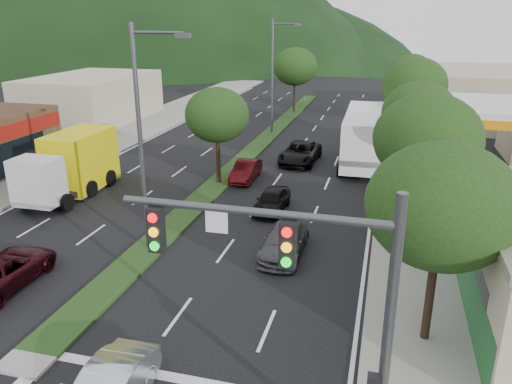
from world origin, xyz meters
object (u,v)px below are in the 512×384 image
(tree_r_a, at_px, (442,206))
(car_queue_c, at_px, (246,170))
(box_truck, at_px, (73,166))
(streetlight_near, at_px, (144,131))
(suv_maroon, at_px, (4,270))
(tree_r_b, at_px, (427,139))
(tree_r_d, at_px, (414,85))
(tree_med_far, at_px, (295,67))
(traffic_signal, at_px, (316,290))
(streetlight_mid, at_px, (274,72))
(car_queue_a, at_px, (272,200))
(car_queue_b, at_px, (285,241))
(tree_r_c, at_px, (419,113))
(car_queue_d, at_px, (300,153))
(tree_r_e, at_px, (411,75))
(tree_med_near, at_px, (217,115))
(motorhome, at_px, (364,137))

(tree_r_a, relative_size, car_queue_c, 1.73)
(tree_r_a, xyz_separation_m, box_truck, (-19.82, 9.96, -3.11))
(streetlight_near, relative_size, suv_maroon, 2.11)
(tree_r_a, xyz_separation_m, tree_r_b, (-0.00, 8.00, 0.22))
(tree_r_d, xyz_separation_m, tree_med_far, (-12.00, 14.00, -0.17))
(traffic_signal, relative_size, box_truck, 0.95)
(streetlight_mid, height_order, box_truck, streetlight_mid)
(tree_med_far, relative_size, car_queue_c, 1.80)
(tree_r_d, height_order, car_queue_a, tree_r_d)
(tree_r_a, bearing_deg, streetlight_near, 161.27)
(traffic_signal, distance_m, car_queue_b, 11.77)
(tree_r_c, distance_m, car_queue_b, 12.98)
(tree_r_a, xyz_separation_m, tree_med_far, (-12.00, 40.00, 0.19))
(tree_r_d, xyz_separation_m, car_queue_d, (-7.77, -5.85, -4.45))
(tree_r_e, distance_m, car_queue_d, 18.13)
(tree_r_a, relative_size, streetlight_near, 0.66)
(tree_r_c, distance_m, car_queue_d, 9.68)
(car_queue_c, distance_m, car_queue_d, 5.70)
(traffic_signal, distance_m, tree_r_b, 13.87)
(traffic_signal, height_order, suv_maroon, traffic_signal)
(traffic_signal, xyz_separation_m, tree_r_a, (2.97, 5.54, 0.17))
(tree_r_c, height_order, car_queue_c, tree_r_c)
(streetlight_mid, relative_size, car_queue_b, 2.29)
(tree_r_e, relative_size, tree_med_near, 1.11)
(streetlight_near, distance_m, motorhome, 19.38)
(tree_r_c, height_order, streetlight_near, streetlight_near)
(tree_med_near, relative_size, car_queue_b, 1.38)
(car_queue_c, relative_size, box_truck, 0.52)
(motorhome, bearing_deg, tree_r_b, -77.15)
(tree_med_near, xyz_separation_m, suv_maroon, (-4.05, -14.45, -3.77))
(tree_r_b, xyz_separation_m, motorhome, (-3.28, 13.04, -3.02))
(tree_r_b, height_order, tree_med_near, tree_r_b)
(traffic_signal, bearing_deg, streetlight_mid, 104.33)
(suv_maroon, relative_size, car_queue_d, 0.90)
(tree_r_a, height_order, box_truck, tree_r_a)
(tree_r_a, xyz_separation_m, tree_r_d, (0.00, 26.00, 0.36))
(traffic_signal, bearing_deg, car_queue_c, 110.00)
(tree_r_d, height_order, box_truck, tree_r_d)
(streetlight_mid, bearing_deg, tree_r_e, 30.69)
(tree_r_a, distance_m, car_queue_d, 21.98)
(traffic_signal, relative_size, car_queue_b, 1.61)
(suv_maroon, height_order, box_truck, box_truck)
(streetlight_mid, height_order, suv_maroon, streetlight_mid)
(tree_med_far, height_order, car_queue_d, tree_med_far)
(box_truck, bearing_deg, tree_r_b, 173.96)
(streetlight_mid, height_order, car_queue_c, streetlight_mid)
(tree_med_near, distance_m, suv_maroon, 15.48)
(traffic_signal, height_order, streetlight_mid, streetlight_mid)
(streetlight_near, bearing_deg, car_queue_c, 83.38)
(suv_maroon, distance_m, box_truck, 11.12)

